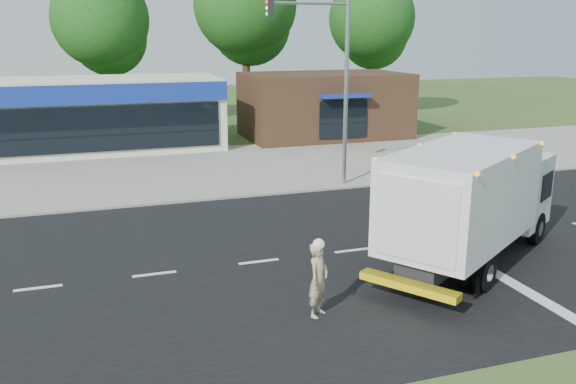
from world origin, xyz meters
The scene contains 11 objects.
ground centered at (0.00, 0.00, 0.00)m, with size 120.00×120.00×0.00m, color #385123.
road_asphalt centered at (0.00, 0.00, 0.00)m, with size 60.00×14.00×0.02m, color black.
sidewalk centered at (0.00, 8.20, 0.06)m, with size 60.00×2.40×0.12m, color gray.
parking_apron centered at (0.00, 14.00, 0.01)m, with size 60.00×9.00×0.02m, color gray.
lane_markings centered at (1.35, -1.35, 0.02)m, with size 55.20×7.00×0.01m.
ems_box_truck centered at (2.72, -2.00, 2.02)m, with size 7.91×6.39×3.50m.
emergency_worker centered at (-2.61, -3.76, 0.94)m, with size 0.78×0.77×1.92m.
retail_strip_mall centered at (-9.00, 19.93, 2.01)m, with size 18.00×6.20×4.00m.
brown_storefront centered at (7.00, 19.98, 2.00)m, with size 10.00×6.70×4.00m.
traffic_signal_pole centered at (2.35, 7.60, 4.92)m, with size 3.51×0.25×8.00m.
background_trees centered at (-0.85, 28.16, 7.38)m, with size 36.77×7.39×12.10m.
Camera 1 is at (-7.45, -16.07, 6.51)m, focal length 38.00 mm.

